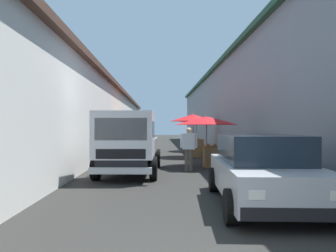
# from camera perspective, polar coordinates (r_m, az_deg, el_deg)

# --- Properties ---
(ground) EXTENTS (90.00, 90.00, 0.00)m
(ground) POSITION_cam_1_polar(r_m,az_deg,el_deg) (15.94, 0.65, -5.96)
(ground) COLOR #282826
(building_left_whitewash) EXTENTS (49.80, 7.50, 4.25)m
(building_left_whitewash) POSITION_cam_1_polar(r_m,az_deg,el_deg) (19.11, -20.52, 1.43)
(building_left_whitewash) COLOR silver
(building_left_whitewash) RESTS_ON ground
(building_right_concrete) EXTENTS (49.80, 7.50, 5.82)m
(building_right_concrete) POSITION_cam_1_polar(r_m,az_deg,el_deg) (19.62, 20.66, 3.67)
(building_right_concrete) COLOR gray
(building_right_concrete) RESTS_ON ground
(fruit_stall_far_right) EXTENTS (2.21, 2.21, 2.28)m
(fruit_stall_far_right) POSITION_cam_1_polar(r_m,az_deg,el_deg) (20.19, -5.74, 0.21)
(fruit_stall_far_right) COLOR #9E9EA3
(fruit_stall_far_right) RESTS_ON ground
(fruit_stall_mid_lane) EXTENTS (2.60, 2.60, 2.12)m
(fruit_stall_mid_lane) POSITION_cam_1_polar(r_m,az_deg,el_deg) (12.80, 7.10, 0.11)
(fruit_stall_mid_lane) COLOR #9E9EA3
(fruit_stall_mid_lane) RESTS_ON ground
(fruit_stall_far_left) EXTENTS (2.49, 2.49, 2.36)m
(fruit_stall_far_left) POSITION_cam_1_polar(r_m,az_deg,el_deg) (16.90, 4.57, 0.37)
(fruit_stall_far_left) COLOR #9E9EA3
(fruit_stall_far_left) RESTS_ON ground
(fruit_stall_near_right) EXTENTS (2.35, 2.35, 2.39)m
(fruit_stall_near_right) POSITION_cam_1_polar(r_m,az_deg,el_deg) (20.97, 5.25, 0.39)
(fruit_stall_near_right) COLOR #9E9EA3
(fruit_stall_near_right) RESTS_ON ground
(hatchback_car) EXTENTS (4.02, 2.14, 1.45)m
(hatchback_car) POSITION_cam_1_polar(r_m,az_deg,el_deg) (6.85, 16.67, -7.55)
(hatchback_car) COLOR #ADAFB5
(hatchback_car) RESTS_ON ground
(delivery_truck) EXTENTS (4.98, 2.11, 2.08)m
(delivery_truck) POSITION_cam_1_polar(r_m,az_deg,el_deg) (10.30, -7.34, -3.37)
(delivery_truck) COLOR black
(delivery_truck) RESTS_ON ground
(vendor_by_crates) EXTENTS (0.28, 0.63, 1.59)m
(vendor_by_crates) POSITION_cam_1_polar(r_m,az_deg,el_deg) (11.61, 3.78, -3.62)
(vendor_by_crates) COLOR #665B4C
(vendor_by_crates) RESTS_ON ground
(plastic_stool) EXTENTS (0.30, 0.30, 0.43)m
(plastic_stool) POSITION_cam_1_polar(r_m,az_deg,el_deg) (13.18, -7.74, -5.77)
(plastic_stool) COLOR #194CB2
(plastic_stool) RESTS_ON ground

